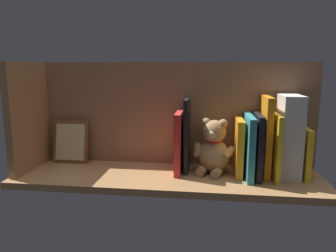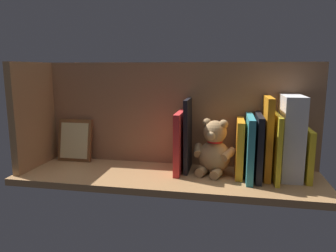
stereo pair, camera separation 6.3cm
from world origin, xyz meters
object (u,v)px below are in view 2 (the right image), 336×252
at_px(dictionary_thick_white, 291,137).
at_px(teddy_bear, 214,150).
at_px(book_0, 306,154).
at_px(picture_frame_leaning, 75,140).

xyz_separation_m(dictionary_thick_white, teddy_bear, (0.24, 0.01, -0.05)).
height_order(book_0, dictionary_thick_white, dictionary_thick_white).
bearing_deg(book_0, teddy_bear, 1.29).
bearing_deg(dictionary_thick_white, book_0, 179.61).
bearing_deg(picture_frame_leaning, dictionary_thick_white, 176.48).
bearing_deg(teddy_bear, picture_frame_leaning, 12.40).
xyz_separation_m(book_0, dictionary_thick_white, (0.05, -0.00, 0.05)).
relative_size(teddy_bear, picture_frame_leaning, 1.16).
height_order(dictionary_thick_white, teddy_bear, dictionary_thick_white).
relative_size(book_0, teddy_bear, 0.88).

